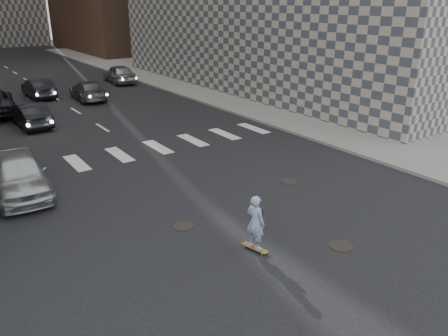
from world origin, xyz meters
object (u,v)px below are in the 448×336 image
object	(u,v)px
silver_sedan	(19,174)
traffic_car_a	(31,115)
skateboarder	(256,222)
traffic_car_e	(38,88)
traffic_car_d	(119,74)
traffic_car_b	(88,90)

from	to	relation	value
silver_sedan	traffic_car_a	world-z (taller)	silver_sedan
skateboarder	silver_sedan	bearing A→B (deg)	106.07
silver_sedan	traffic_car_e	size ratio (longest dim) A/B	1.07
traffic_car_a	traffic_car_e	size ratio (longest dim) A/B	0.97
skateboarder	traffic_car_d	distance (m)	29.66
silver_sedan	traffic_car_d	bearing A→B (deg)	63.40
skateboarder	silver_sedan	distance (m)	9.33
traffic_car_b	traffic_car_e	size ratio (longest dim) A/B	1.10
traffic_car_e	traffic_car_a	bearing A→B (deg)	71.18
traffic_car_d	traffic_car_e	distance (m)	7.89
silver_sedan	traffic_car_b	bearing A→B (deg)	67.42
traffic_car_d	silver_sedan	bearing A→B (deg)	63.72
traffic_car_e	traffic_car_b	bearing A→B (deg)	132.39
skateboarder	traffic_car_e	xyz separation A→B (m)	(0.10, 26.01, -0.19)
skateboarder	traffic_car_b	distance (m)	23.42
traffic_car_b	traffic_car_d	distance (m)	7.14
silver_sedan	traffic_car_e	distance (m)	18.55
traffic_car_b	traffic_car_a	bearing A→B (deg)	50.12
skateboarder	traffic_car_b	size ratio (longest dim) A/B	0.37
silver_sedan	traffic_car_a	bearing A→B (deg)	79.78
traffic_car_a	traffic_car_e	distance (m)	8.49
traffic_car_d	traffic_car_e	size ratio (longest dim) A/B	1.09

